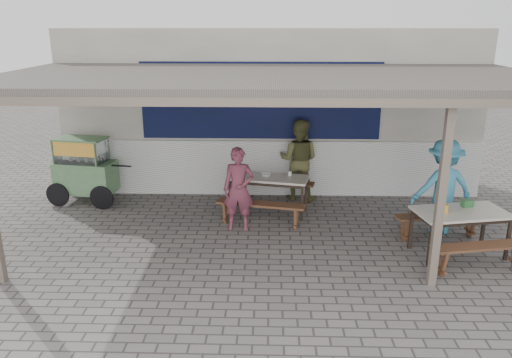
{
  "coord_description": "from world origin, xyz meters",
  "views": [
    {
      "loc": [
        0.01,
        -7.4,
        3.62
      ],
      "look_at": [
        -0.24,
        0.9,
        1.0
      ],
      "focal_mm": 35.0,
      "sensor_mm": 36.0,
      "label": 1
    }
  ],
  "objects_px": {
    "bench_right_street": "(481,252)",
    "condiment_jar": "(290,173)",
    "donation_box": "(467,203)",
    "bench_right_wall": "(439,220)",
    "tissue_box": "(443,208)",
    "table_right": "(461,216)",
    "vendor_cart": "(84,168)",
    "bench_left_street": "(260,208)",
    "patron_street_side": "(239,189)",
    "condiment_bowl": "(266,175)",
    "patron_right_table": "(443,187)",
    "patron_wall_side": "(299,160)",
    "table_left": "(268,181)",
    "bench_left_wall": "(275,186)"
  },
  "relations": [
    {
      "from": "table_right",
      "to": "patron_street_side",
      "type": "height_order",
      "value": "patron_street_side"
    },
    {
      "from": "bench_left_street",
      "to": "condiment_bowl",
      "type": "distance_m",
      "value": 0.84
    },
    {
      "from": "table_left",
      "to": "patron_street_side",
      "type": "height_order",
      "value": "patron_street_side"
    },
    {
      "from": "table_left",
      "to": "tissue_box",
      "type": "distance_m",
      "value": 3.31
    },
    {
      "from": "patron_right_table",
      "to": "condiment_bowl",
      "type": "xyz_separation_m",
      "value": [
        -3.13,
        0.89,
        -0.08
      ]
    },
    {
      "from": "bench_left_street",
      "to": "tissue_box",
      "type": "distance_m",
      "value": 3.15
    },
    {
      "from": "tissue_box",
      "to": "condiment_jar",
      "type": "height_order",
      "value": "tissue_box"
    },
    {
      "from": "bench_left_street",
      "to": "patron_street_side",
      "type": "bearing_deg",
      "value": -147.95
    },
    {
      "from": "patron_street_side",
      "to": "tissue_box",
      "type": "xyz_separation_m",
      "value": [
        3.29,
        -1.0,
        0.06
      ]
    },
    {
      "from": "table_right",
      "to": "vendor_cart",
      "type": "distance_m",
      "value": 7.23
    },
    {
      "from": "bench_left_wall",
      "to": "condiment_bowl",
      "type": "height_order",
      "value": "condiment_bowl"
    },
    {
      "from": "bench_left_street",
      "to": "bench_right_wall",
      "type": "height_order",
      "value": "same"
    },
    {
      "from": "tissue_box",
      "to": "donation_box",
      "type": "relative_size",
      "value": 0.78
    },
    {
      "from": "table_left",
      "to": "bench_right_wall",
      "type": "distance_m",
      "value": 3.19
    },
    {
      "from": "patron_wall_side",
      "to": "bench_left_street",
      "type": "bearing_deg",
      "value": 77.44
    },
    {
      "from": "tissue_box",
      "to": "condiment_jar",
      "type": "distance_m",
      "value": 3.03
    },
    {
      "from": "table_right",
      "to": "bench_left_wall",
      "type": "bearing_deg",
      "value": 129.64
    },
    {
      "from": "bench_right_wall",
      "to": "condiment_jar",
      "type": "distance_m",
      "value": 2.87
    },
    {
      "from": "bench_right_street",
      "to": "condiment_jar",
      "type": "distance_m",
      "value": 3.75
    },
    {
      "from": "tissue_box",
      "to": "donation_box",
      "type": "height_order",
      "value": "tissue_box"
    },
    {
      "from": "patron_right_table",
      "to": "condiment_bowl",
      "type": "relative_size",
      "value": 8.34
    },
    {
      "from": "condiment_bowl",
      "to": "donation_box",
      "type": "bearing_deg",
      "value": -25.89
    },
    {
      "from": "bench_right_street",
      "to": "condiment_jar",
      "type": "relative_size",
      "value": 18.83
    },
    {
      "from": "condiment_jar",
      "to": "table_right",
      "type": "bearing_deg",
      "value": -34.96
    },
    {
      "from": "tissue_box",
      "to": "condiment_bowl",
      "type": "bearing_deg",
      "value": 146.49
    },
    {
      "from": "tissue_box",
      "to": "condiment_bowl",
      "type": "relative_size",
      "value": 0.67
    },
    {
      "from": "bench_right_street",
      "to": "patron_street_side",
      "type": "bearing_deg",
      "value": 146.44
    },
    {
      "from": "bench_right_wall",
      "to": "donation_box",
      "type": "relative_size",
      "value": 8.89
    },
    {
      "from": "table_left",
      "to": "table_right",
      "type": "height_order",
      "value": "same"
    },
    {
      "from": "bench_left_street",
      "to": "patron_right_table",
      "type": "xyz_separation_m",
      "value": [
        3.21,
        -0.17,
        0.51
      ]
    },
    {
      "from": "donation_box",
      "to": "condiment_jar",
      "type": "height_order",
      "value": "donation_box"
    },
    {
      "from": "bench_right_street",
      "to": "donation_box",
      "type": "distance_m",
      "value": 0.95
    },
    {
      "from": "condiment_jar",
      "to": "condiment_bowl",
      "type": "xyz_separation_m",
      "value": [
        -0.47,
        -0.05,
        -0.02
      ]
    },
    {
      "from": "bench_right_street",
      "to": "patron_right_table",
      "type": "height_order",
      "value": "patron_right_table"
    },
    {
      "from": "table_left",
      "to": "vendor_cart",
      "type": "relative_size",
      "value": 0.92
    },
    {
      "from": "table_left",
      "to": "bench_right_street",
      "type": "bearing_deg",
      "value": -24.89
    },
    {
      "from": "table_right",
      "to": "tissue_box",
      "type": "height_order",
      "value": "tissue_box"
    },
    {
      "from": "condiment_jar",
      "to": "bench_left_wall",
      "type": "bearing_deg",
      "value": 116.48
    },
    {
      "from": "condiment_jar",
      "to": "condiment_bowl",
      "type": "distance_m",
      "value": 0.48
    },
    {
      "from": "patron_street_side",
      "to": "tissue_box",
      "type": "bearing_deg",
      "value": -16.19
    },
    {
      "from": "vendor_cart",
      "to": "donation_box",
      "type": "xyz_separation_m",
      "value": [
        7.03,
        -2.04,
        0.06
      ]
    },
    {
      "from": "bench_right_street",
      "to": "vendor_cart",
      "type": "distance_m",
      "value": 7.56
    },
    {
      "from": "bench_left_wall",
      "to": "patron_street_side",
      "type": "relative_size",
      "value": 1.09
    },
    {
      "from": "bench_left_street",
      "to": "patron_right_table",
      "type": "bearing_deg",
      "value": 8.61
    },
    {
      "from": "bench_right_street",
      "to": "patron_right_table",
      "type": "relative_size",
      "value": 0.91
    },
    {
      "from": "patron_wall_side",
      "to": "tissue_box",
      "type": "bearing_deg",
      "value": 143.03
    },
    {
      "from": "condiment_jar",
      "to": "patron_wall_side",
      "type": "bearing_deg",
      "value": 74.18
    },
    {
      "from": "table_left",
      "to": "bench_left_wall",
      "type": "xyz_separation_m",
      "value": [
        0.14,
        0.67,
        -0.33
      ]
    },
    {
      "from": "table_left",
      "to": "condiment_bowl",
      "type": "relative_size",
      "value": 7.98
    },
    {
      "from": "bench_right_street",
      "to": "bench_right_wall",
      "type": "bearing_deg",
      "value": 90.0
    }
  ]
}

